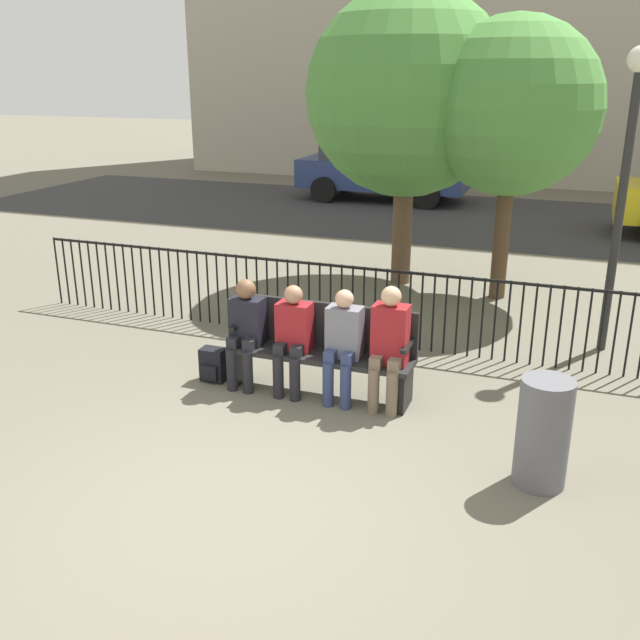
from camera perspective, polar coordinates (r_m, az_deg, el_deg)
The scene contains 14 objects.
ground_plane at distance 5.62m, azimuth -7.87°, elevation -14.60°, with size 80.00×80.00×0.00m, color #605B4C.
park_bench at distance 7.19m, azimuth 0.22°, elevation -2.07°, with size 1.90×0.45×0.92m.
seated_person_0 at distance 7.32m, azimuth -5.97°, elevation -0.59°, with size 0.34×0.39×1.14m.
seated_person_1 at distance 7.12m, azimuth -2.21°, elevation -1.16°, with size 0.34×0.39×1.13m.
seated_person_2 at distance 6.94m, azimuth 1.84°, elevation -1.66°, with size 0.34×0.39×1.14m.
seated_person_3 at distance 6.81m, azimuth 5.53°, elevation -1.78°, with size 0.34×0.39×1.23m.
backpack at distance 7.64m, azimuth -8.54°, elevation -3.58°, with size 0.26×0.21×0.36m.
fence_railing at distance 8.49m, azimuth 3.55°, elevation 1.72°, with size 9.01×0.03×0.95m.
tree_0 at distance 10.27m, azimuth 15.16°, elevation 16.08°, with size 2.37×2.37×3.85m.
tree_1 at distance 10.79m, azimuth 7.00°, elevation 17.50°, with size 2.94×2.94×4.29m.
lamp_post at distance 8.59m, azimuth 23.40°, elevation 12.01°, with size 0.28×0.28×3.37m.
street_surface at distance 16.53m, azimuth 12.12°, elevation 8.01°, with size 24.00×6.00×0.01m.
parked_car_0 at distance 18.44m, azimuth 4.86°, elevation 12.13°, with size 4.20×1.94×1.62m.
trash_bin at distance 5.89m, azimuth 17.42°, elevation -8.60°, with size 0.42×0.42×0.90m.
Camera 1 is at (2.31, -4.07, 3.12)m, focal length 40.00 mm.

